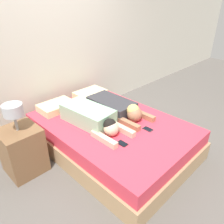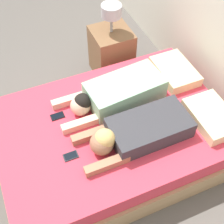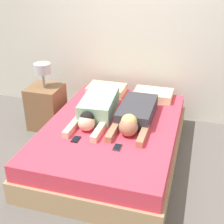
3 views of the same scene
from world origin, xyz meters
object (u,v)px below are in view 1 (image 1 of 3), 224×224
person_left (92,117)px  cell_phone_right (148,129)px  pillow_head_right (90,94)px  cell_phone_left (122,143)px  bed (112,135)px  pillow_head_left (57,106)px  nightstand (22,149)px  person_right (117,107)px

person_left → cell_phone_right: (0.41, -0.59, -0.10)m
pillow_head_right → cell_phone_right: 1.28m
pillow_head_right → cell_phone_left: size_ratio=4.06×
bed → pillow_head_left: (-0.32, 0.83, 0.27)m
nightstand → cell_phone_right: bearing=-35.7°
pillow_head_left → pillow_head_right: size_ratio=1.00×
cell_phone_right → pillow_head_left: bearing=111.7°
pillow_head_right → nightstand: size_ratio=0.55×
pillow_head_left → person_right: bearing=-51.8°
pillow_head_left → nightstand: size_ratio=0.55×
pillow_head_right → cell_phone_left: 1.38m
pillow_head_left → pillow_head_right: 0.64m
bed → pillow_head_right: (0.32, 0.83, 0.27)m
person_left → cell_phone_right: 0.72m
pillow_head_left → pillow_head_right: bearing=0.0°
person_left → person_right: (0.46, -0.01, -0.02)m
cell_phone_right → person_left: bearing=125.1°
person_right → cell_phone_right: person_right is taller
bed → nightstand: 1.15m
pillow_head_left → nightstand: (-0.74, -0.38, -0.16)m
bed → nightstand: (-1.06, 0.45, 0.11)m
pillow_head_right → person_right: size_ratio=0.50×
bed → pillow_head_right: pillow_head_right is taller
cell_phone_right → nightstand: size_ratio=0.14×
bed → person_left: 0.42m
bed → pillow_head_left: size_ratio=4.25×
cell_phone_left → nightstand: (-0.79, 0.87, -0.11)m
person_left → person_right: size_ratio=1.05×
bed → cell_phone_left: size_ratio=17.24×
cell_phone_left → cell_phone_right: (0.45, -0.02, 0.00)m
person_left → nightstand: (-0.83, 0.31, -0.21)m
pillow_head_left → person_left: size_ratio=0.48×
bed → pillow_head_right: 0.93m
pillow_head_left → cell_phone_right: pillow_head_left is taller
pillow_head_left → cell_phone_right: size_ratio=4.06×
pillow_head_right → cell_phone_right: bearing=-96.0°
pillow_head_right → person_left: 0.88m
bed → person_right: 0.40m
pillow_head_left → cell_phone_left: pillow_head_left is taller
bed → pillow_head_left: bearing=111.2°
person_right → cell_phone_right: size_ratio=8.08×
pillow_head_left → cell_phone_left: (0.06, -1.25, -0.05)m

